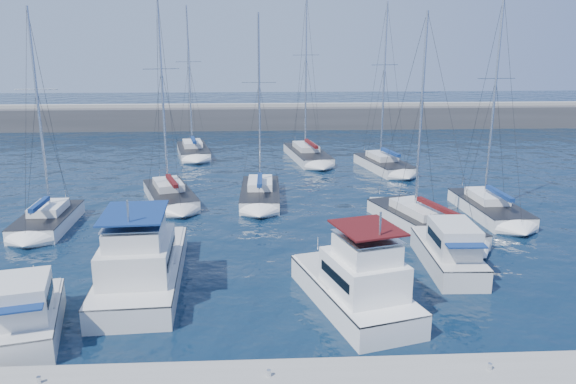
{
  "coord_description": "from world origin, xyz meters",
  "views": [
    {
      "loc": [
        -0.23,
        -28.53,
        12.12
      ],
      "look_at": [
        1.52,
        5.15,
        3.0
      ],
      "focal_mm": 35.0,
      "sensor_mm": 36.0,
      "label": 1
    }
  ],
  "objects_px": {
    "sailboat_mid_b": "(170,195)",
    "sailboat_back_c": "(384,164)",
    "sailboat_mid_c": "(260,193)",
    "sailboat_mid_a": "(48,220)",
    "sailboat_back_a": "(193,151)",
    "sailboat_back_b": "(307,154)",
    "motor_yacht_stbd_outer": "(449,253)",
    "motor_yacht_port_inner": "(141,266)",
    "motor_yacht_port_outer": "(26,317)",
    "sailboat_mid_e": "(489,208)",
    "sailboat_mid_d": "(422,222)",
    "motor_yacht_stbd_inner": "(357,286)"
  },
  "relations": [
    {
      "from": "motor_yacht_stbd_inner",
      "to": "sailboat_mid_d",
      "type": "distance_m",
      "value": 12.86
    },
    {
      "from": "motor_yacht_port_outer",
      "to": "sailboat_back_a",
      "type": "xyz_separation_m",
      "value": [
        2.66,
        38.7,
        -0.4
      ]
    },
    {
      "from": "motor_yacht_port_inner",
      "to": "sailboat_back_b",
      "type": "distance_m",
      "value": 33.21
    },
    {
      "from": "motor_yacht_port_inner",
      "to": "sailboat_mid_d",
      "type": "relative_size",
      "value": 0.76
    },
    {
      "from": "motor_yacht_port_inner",
      "to": "motor_yacht_stbd_inner",
      "type": "bearing_deg",
      "value": -19.11
    },
    {
      "from": "sailboat_back_b",
      "to": "sailboat_mid_d",
      "type": "bearing_deg",
      "value": -85.17
    },
    {
      "from": "motor_yacht_port_outer",
      "to": "sailboat_back_c",
      "type": "height_order",
      "value": "sailboat_back_c"
    },
    {
      "from": "sailboat_mid_a",
      "to": "sailboat_back_a",
      "type": "height_order",
      "value": "sailboat_back_a"
    },
    {
      "from": "sailboat_mid_e",
      "to": "sailboat_back_c",
      "type": "relative_size",
      "value": 0.97
    },
    {
      "from": "motor_yacht_stbd_outer",
      "to": "sailboat_mid_c",
      "type": "distance_m",
      "value": 17.65
    },
    {
      "from": "sailboat_mid_c",
      "to": "sailboat_mid_e",
      "type": "height_order",
      "value": "sailboat_mid_e"
    },
    {
      "from": "sailboat_mid_e",
      "to": "sailboat_back_a",
      "type": "bearing_deg",
      "value": 133.32
    },
    {
      "from": "sailboat_back_a",
      "to": "sailboat_mid_b",
      "type": "bearing_deg",
      "value": -100.28
    },
    {
      "from": "sailboat_mid_b",
      "to": "sailboat_back_a",
      "type": "xyz_separation_m",
      "value": [
        -0.21,
        18.07,
        -0.0
      ]
    },
    {
      "from": "motor_yacht_stbd_outer",
      "to": "sailboat_mid_c",
      "type": "bearing_deg",
      "value": 127.31
    },
    {
      "from": "motor_yacht_port_inner",
      "to": "sailboat_back_a",
      "type": "distance_m",
      "value": 33.91
    },
    {
      "from": "sailboat_mid_c",
      "to": "motor_yacht_port_inner",
      "type": "bearing_deg",
      "value": -109.74
    },
    {
      "from": "sailboat_mid_a",
      "to": "sailboat_mid_b",
      "type": "xyz_separation_m",
      "value": [
        7.2,
        5.96,
        0.01
      ]
    },
    {
      "from": "sailboat_mid_b",
      "to": "sailboat_mid_d",
      "type": "bearing_deg",
      "value": -41.29
    },
    {
      "from": "sailboat_mid_b",
      "to": "sailboat_back_b",
      "type": "distance_m",
      "value": 19.62
    },
    {
      "from": "sailboat_mid_a",
      "to": "sailboat_back_a",
      "type": "relative_size",
      "value": 0.91
    },
    {
      "from": "motor_yacht_port_inner",
      "to": "sailboat_mid_a",
      "type": "distance_m",
      "value": 12.82
    },
    {
      "from": "motor_yacht_stbd_inner",
      "to": "sailboat_mid_a",
      "type": "xyz_separation_m",
      "value": [
        -18.64,
        12.78,
        -0.6
      ]
    },
    {
      "from": "sailboat_mid_b",
      "to": "sailboat_mid_c",
      "type": "height_order",
      "value": "sailboat_mid_b"
    },
    {
      "from": "sailboat_mid_a",
      "to": "sailboat_back_a",
      "type": "distance_m",
      "value": 25.02
    },
    {
      "from": "sailboat_back_a",
      "to": "sailboat_mid_c",
      "type": "bearing_deg",
      "value": -79.04
    },
    {
      "from": "sailboat_mid_b",
      "to": "sailboat_back_c",
      "type": "distance_m",
      "value": 21.61
    },
    {
      "from": "sailboat_mid_b",
      "to": "sailboat_back_b",
      "type": "xyz_separation_m",
      "value": [
        12.05,
        15.49,
        -0.01
      ]
    },
    {
      "from": "motor_yacht_port_inner",
      "to": "sailboat_mid_b",
      "type": "xyz_separation_m",
      "value": [
        -0.98,
        15.82,
        -0.59
      ]
    },
    {
      "from": "sailboat_back_a",
      "to": "motor_yacht_stbd_inner",
      "type": "bearing_deg",
      "value": -83.38
    },
    {
      "from": "sailboat_back_a",
      "to": "sailboat_back_b",
      "type": "xyz_separation_m",
      "value": [
        12.25,
        -2.58,
        -0.01
      ]
    },
    {
      "from": "sailboat_back_a",
      "to": "sailboat_back_c",
      "type": "bearing_deg",
      "value": -33.14
    },
    {
      "from": "motor_yacht_port_inner",
      "to": "motor_yacht_stbd_inner",
      "type": "distance_m",
      "value": 10.86
    },
    {
      "from": "sailboat_back_b",
      "to": "sailboat_back_c",
      "type": "xyz_separation_m",
      "value": [
        7.0,
        -5.28,
        0.01
      ]
    },
    {
      "from": "motor_yacht_port_inner",
      "to": "sailboat_back_b",
      "type": "relative_size",
      "value": 0.63
    },
    {
      "from": "motor_yacht_port_outer",
      "to": "sailboat_mid_e",
      "type": "distance_m",
      "value": 30.76
    },
    {
      "from": "motor_yacht_stbd_outer",
      "to": "sailboat_back_b",
      "type": "distance_m",
      "value": 30.26
    },
    {
      "from": "sailboat_back_b",
      "to": "sailboat_mid_b",
      "type": "bearing_deg",
      "value": -136.98
    },
    {
      "from": "sailboat_mid_c",
      "to": "sailboat_back_a",
      "type": "bearing_deg",
      "value": 113.03
    },
    {
      "from": "motor_yacht_stbd_inner",
      "to": "sailboat_mid_c",
      "type": "xyz_separation_m",
      "value": [
        -4.41,
        18.8,
        -0.61
      ]
    },
    {
      "from": "sailboat_back_b",
      "to": "motor_yacht_stbd_inner",
      "type": "bearing_deg",
      "value": -100.12
    },
    {
      "from": "sailboat_mid_e",
      "to": "sailboat_back_a",
      "type": "distance_m",
      "value": 32.8
    },
    {
      "from": "sailboat_back_b",
      "to": "sailboat_back_a",
      "type": "bearing_deg",
      "value": 159.0
    },
    {
      "from": "sailboat_mid_a",
      "to": "sailboat_mid_c",
      "type": "height_order",
      "value": "sailboat_mid_a"
    },
    {
      "from": "motor_yacht_stbd_outer",
      "to": "sailboat_mid_d",
      "type": "xyz_separation_m",
      "value": [
        0.49,
        6.75,
        -0.44
      ]
    },
    {
      "from": "motor_yacht_stbd_outer",
      "to": "sailboat_mid_e",
      "type": "distance_m",
      "value": 11.44
    },
    {
      "from": "motor_yacht_stbd_inner",
      "to": "sailboat_mid_a",
      "type": "height_order",
      "value": "sailboat_mid_a"
    },
    {
      "from": "sailboat_back_c",
      "to": "motor_yacht_port_outer",
      "type": "bearing_deg",
      "value": -138.02
    },
    {
      "from": "motor_yacht_port_inner",
      "to": "sailboat_mid_d",
      "type": "height_order",
      "value": "sailboat_mid_d"
    },
    {
      "from": "sailboat_mid_a",
      "to": "sailboat_mid_b",
      "type": "distance_m",
      "value": 9.34
    }
  ]
}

